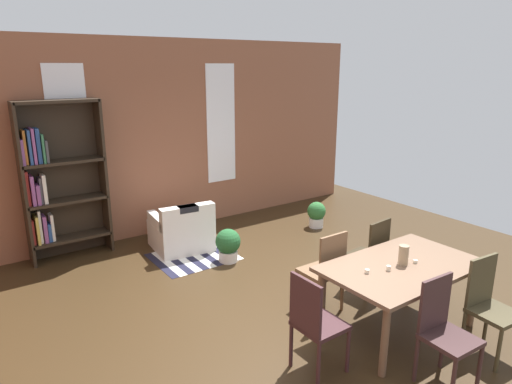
# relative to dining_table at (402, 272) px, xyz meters

# --- Properties ---
(ground_plane) EXTENTS (9.23, 9.23, 0.00)m
(ground_plane) POSITION_rel_dining_table_xyz_m (-0.85, 0.73, -0.66)
(ground_plane) COLOR #362614
(back_wall_brick) EXTENTS (8.10, 0.12, 3.09)m
(back_wall_brick) POSITION_rel_dining_table_xyz_m (-0.85, 4.23, 0.89)
(back_wall_brick) COLOR brown
(back_wall_brick) RESTS_ON ground
(window_pane_0) EXTENTS (0.55, 0.02, 2.01)m
(window_pane_0) POSITION_rel_dining_table_xyz_m (-2.09, 4.16, 1.04)
(window_pane_0) COLOR white
(window_pane_1) EXTENTS (0.55, 0.02, 2.01)m
(window_pane_1) POSITION_rel_dining_table_xyz_m (0.39, 4.16, 1.04)
(window_pane_1) COLOR white
(dining_table) EXTENTS (1.61, 0.99, 0.74)m
(dining_table) POSITION_rel_dining_table_xyz_m (0.00, 0.00, 0.00)
(dining_table) COLOR brown
(dining_table) RESTS_ON ground
(vase_on_table) EXTENTS (0.10, 0.10, 0.20)m
(vase_on_table) POSITION_rel_dining_table_xyz_m (0.00, 0.00, 0.19)
(vase_on_table) COLOR #998466
(vase_on_table) RESTS_ON dining_table
(tealight_candle_0) EXTENTS (0.04, 0.04, 0.05)m
(tealight_candle_0) POSITION_rel_dining_table_xyz_m (-0.23, -0.01, 0.11)
(tealight_candle_0) COLOR silver
(tealight_candle_0) RESTS_ON dining_table
(tealight_candle_1) EXTENTS (0.04, 0.04, 0.03)m
(tealight_candle_1) POSITION_rel_dining_table_xyz_m (0.14, -0.05, 0.10)
(tealight_candle_1) COLOR silver
(tealight_candle_1) RESTS_ON dining_table
(tealight_candle_2) EXTENTS (0.04, 0.04, 0.04)m
(tealight_candle_2) POSITION_rel_dining_table_xyz_m (-0.45, 0.07, 0.11)
(tealight_candle_2) COLOR silver
(tealight_candle_2) RESTS_ON dining_table
(dining_chair_far_left) EXTENTS (0.40, 0.40, 0.95)m
(dining_chair_far_left) POSITION_rel_dining_table_xyz_m (-0.36, 0.72, -0.14)
(dining_chair_far_left) COLOR brown
(dining_chair_far_left) RESTS_ON ground
(dining_chair_head_left) EXTENTS (0.40, 0.40, 0.95)m
(dining_chair_head_left) POSITION_rel_dining_table_xyz_m (-1.18, -0.00, -0.14)
(dining_chair_head_left) COLOR #3A2024
(dining_chair_head_left) RESTS_ON ground
(dining_chair_near_left) EXTENTS (0.42, 0.42, 0.95)m
(dining_chair_near_left) POSITION_rel_dining_table_xyz_m (-0.36, -0.72, -0.14)
(dining_chair_near_left) COLOR #3A2424
(dining_chair_near_left) RESTS_ON ground
(dining_chair_far_right) EXTENTS (0.44, 0.44, 0.95)m
(dining_chair_far_right) POSITION_rel_dining_table_xyz_m (0.37, 0.72, -0.14)
(dining_chair_far_right) COLOR #2E2515
(dining_chair_far_right) RESTS_ON ground
(dining_chair_near_right) EXTENTS (0.43, 0.43, 0.95)m
(dining_chair_near_right) POSITION_rel_dining_table_xyz_m (0.37, -0.72, -0.14)
(dining_chair_near_right) COLOR #433B25
(dining_chair_near_right) RESTS_ON ground
(bookshelf_tall) EXTENTS (1.11, 0.32, 2.23)m
(bookshelf_tall) POSITION_rel_dining_table_xyz_m (-2.38, 3.98, 0.48)
(bookshelf_tall) COLOR #2D2319
(bookshelf_tall) RESTS_ON ground
(armchair_white) EXTENTS (0.88, 0.88, 0.75)m
(armchair_white) POSITION_rel_dining_table_xyz_m (-0.85, 3.28, -0.38)
(armchair_white) COLOR silver
(armchair_white) RESTS_ON ground
(potted_plant_by_shelf) EXTENTS (0.36, 0.36, 0.47)m
(potted_plant_by_shelf) POSITION_rel_dining_table_xyz_m (-0.53, 2.49, -0.40)
(potted_plant_by_shelf) COLOR silver
(potted_plant_by_shelf) RESTS_ON ground
(potted_plant_corner) EXTENTS (0.31, 0.31, 0.44)m
(potted_plant_corner) POSITION_rel_dining_table_xyz_m (1.45, 2.82, -0.42)
(potted_plant_corner) COLOR silver
(potted_plant_corner) RESTS_ON ground
(striped_rug) EXTENTS (1.12, 0.97, 0.01)m
(striped_rug) POSITION_rel_dining_table_xyz_m (-0.87, 2.91, -0.65)
(striped_rug) COLOR #1E1E33
(striped_rug) RESTS_ON ground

